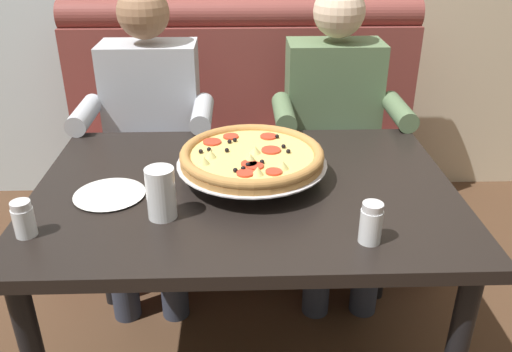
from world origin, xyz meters
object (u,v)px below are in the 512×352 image
dining_table (245,211)px  pizza (252,157)px  shaker_parmesan (371,225)px  plate_near_left (109,193)px  drinking_glass (161,196)px  diner_right (335,121)px  shaker_pepper_flakes (24,221)px  diner_left (150,123)px  booth_bench (243,162)px

dining_table → pizza: pizza is taller
shaker_parmesan → plate_near_left: size_ratio=0.52×
drinking_glass → diner_right: bearing=53.2°
shaker_pepper_flakes → drinking_glass: 0.35m
diner_left → diner_right: same height
diner_right → pizza: size_ratio=2.75×
dining_table → shaker_parmesan: bearing=-45.1°
dining_table → plate_near_left: bearing=-172.8°
pizza → drinking_glass: size_ratio=3.17×
pizza → drinking_glass: (-0.25, -0.22, -0.02)m
diner_left → booth_bench: bearing=34.3°
diner_left → shaker_pepper_flakes: (-0.18, -0.91, 0.08)m
pizza → shaker_pepper_flakes: 0.66m
booth_bench → drinking_glass: 1.19m
diner_right → pizza: 0.72m
pizza → shaker_parmesan: pizza is taller
shaker_pepper_flakes → diner_right: bearing=43.4°
dining_table → drinking_glass: size_ratio=8.75×
shaker_pepper_flakes → drinking_glass: drinking_glass is taller
diner_right → dining_table: bearing=-120.9°
dining_table → diner_right: size_ratio=1.00×
dining_table → diner_left: (-0.39, 0.65, 0.05)m
booth_bench → pizza: booth_bench is taller
diner_right → drinking_glass: 1.04m
booth_bench → drinking_glass: (-0.23, -1.09, 0.42)m
diner_right → shaker_parmesan: diner_right is taller
diner_left → shaker_pepper_flakes: 0.93m
booth_bench → dining_table: (0.00, -0.92, 0.27)m
dining_table → shaker_pepper_flakes: (-0.57, -0.26, 0.13)m
diner_left → pizza: diner_left is taller
drinking_glass → booth_bench: bearing=78.2°
booth_bench → diner_left: diner_left is taller
dining_table → plate_near_left: size_ratio=6.07×
diner_left → diner_right: 0.78m
diner_right → pizza: diner_right is taller
diner_right → shaker_parmesan: 0.97m
dining_table → pizza: bearing=61.8°
drinking_glass → dining_table: bearing=37.4°
pizza → shaker_parmesan: bearing=-50.6°
booth_bench → shaker_pepper_flakes: 1.36m
shaker_parmesan → booth_bench: bearing=104.2°
booth_bench → pizza: 0.98m
drinking_glass → pizza: bearing=40.7°
diner_left → shaker_pepper_flakes: diner_left is taller
diner_right → plate_near_left: bearing=-138.4°
diner_left → shaker_pepper_flakes: bearing=-101.2°
booth_bench → plate_near_left: bearing=-112.5°
shaker_parmesan → drinking_glass: size_ratio=0.76×
booth_bench → diner_right: 0.57m
booth_bench → dining_table: 0.96m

